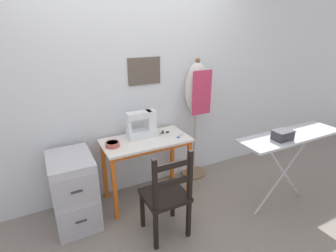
# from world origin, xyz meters

# --- Properties ---
(ground_plane) EXTENTS (14.00, 14.00, 0.00)m
(ground_plane) POSITION_xyz_m (0.00, 0.00, 0.00)
(ground_plane) COLOR gray
(wall_back) EXTENTS (10.00, 0.07, 2.55)m
(wall_back) POSITION_xyz_m (0.00, 0.56, 1.28)
(wall_back) COLOR silver
(wall_back) RESTS_ON ground_plane
(sewing_table) EXTENTS (0.95, 0.49, 0.74)m
(sewing_table) POSITION_xyz_m (0.00, 0.23, 0.63)
(sewing_table) COLOR silver
(sewing_table) RESTS_ON ground_plane
(sewing_machine) EXTENTS (0.34, 0.15, 0.32)m
(sewing_machine) POSITION_xyz_m (0.01, 0.33, 0.88)
(sewing_machine) COLOR white
(sewing_machine) RESTS_ON sewing_table
(fabric_bowl) EXTENTS (0.14, 0.14, 0.05)m
(fabric_bowl) POSITION_xyz_m (-0.37, 0.24, 0.77)
(fabric_bowl) COLOR #B25647
(fabric_bowl) RESTS_ON sewing_table
(scissors) EXTENTS (0.11, 0.09, 0.01)m
(scissors) POSITION_xyz_m (0.36, 0.14, 0.75)
(scissors) COLOR silver
(scissors) RESTS_ON sewing_table
(thread_spool_near_machine) EXTENTS (0.03, 0.03, 0.03)m
(thread_spool_near_machine) POSITION_xyz_m (0.19, 0.26, 0.76)
(thread_spool_near_machine) COLOR silver
(thread_spool_near_machine) RESTS_ON sewing_table
(thread_spool_mid_table) EXTENTS (0.03, 0.03, 0.04)m
(thread_spool_mid_table) POSITION_xyz_m (0.24, 0.31, 0.76)
(thread_spool_mid_table) COLOR black
(thread_spool_mid_table) RESTS_ON sewing_table
(thread_spool_far_edge) EXTENTS (0.04, 0.04, 0.03)m
(thread_spool_far_edge) POSITION_xyz_m (0.30, 0.30, 0.76)
(thread_spool_far_edge) COLOR black
(thread_spool_far_edge) RESTS_ON sewing_table
(wooden_chair) EXTENTS (0.40, 0.38, 0.92)m
(wooden_chair) POSITION_xyz_m (-0.07, -0.38, 0.43)
(wooden_chair) COLOR black
(wooden_chair) RESTS_ON ground_plane
(filing_cabinet) EXTENTS (0.41, 0.56, 0.75)m
(filing_cabinet) POSITION_xyz_m (-0.81, 0.19, 0.37)
(filing_cabinet) COLOR #B7B7BC
(filing_cabinet) RESTS_ON ground_plane
(dress_form) EXTENTS (0.32, 0.32, 1.55)m
(dress_form) POSITION_xyz_m (0.76, 0.43, 1.11)
(dress_form) COLOR #846647
(dress_form) RESTS_ON ground_plane
(ironing_board) EXTENTS (1.18, 0.34, 0.88)m
(ironing_board) POSITION_xyz_m (1.26, -0.58, 0.82)
(ironing_board) COLOR #ADB2B7
(ironing_board) RESTS_ON ground_plane
(storage_box) EXTENTS (0.20, 0.13, 0.09)m
(storage_box) POSITION_xyz_m (1.08, -0.62, 0.92)
(storage_box) COLOR #333338
(storage_box) RESTS_ON ironing_board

